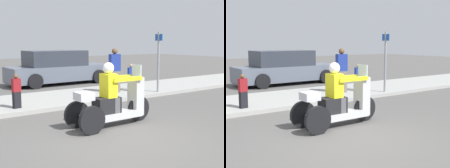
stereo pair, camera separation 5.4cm
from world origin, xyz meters
TOP-DOWN VIEW (x-y plane):
  - ground_plane at (0.00, 0.00)m, footprint 60.00×60.00m
  - sidewalk_strip at (0.00, 4.60)m, footprint 28.00×2.80m
  - motorcycle_trike at (0.50, 1.02)m, footprint 2.21×0.77m
  - spectator_near_curb at (2.96, 4.29)m, footprint 0.41×0.28m
  - spectator_far_back at (-0.87, 3.70)m, footprint 0.25×0.18m
  - spectator_with_child at (3.69, 4.24)m, footprint 0.27×0.20m
  - parked_car_lot_center at (2.67, 8.32)m, footprint 4.82×1.92m
  - street_sign at (4.32, 3.45)m, footprint 0.08×0.36m

SIDE VIEW (x-z plane):
  - ground_plane at x=0.00m, z-range 0.00..0.00m
  - sidewalk_strip at x=0.00m, z-range 0.00..0.12m
  - motorcycle_trike at x=0.50m, z-range -0.21..1.30m
  - spectator_far_back at x=-0.87m, z-range 0.10..1.07m
  - spectator_with_child at x=3.69m, z-range 0.10..1.11m
  - parked_car_lot_center at x=2.67m, z-range -0.05..1.51m
  - spectator_near_curb at x=2.96m, z-range 0.09..1.70m
  - street_sign at x=4.32m, z-range 0.22..2.42m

